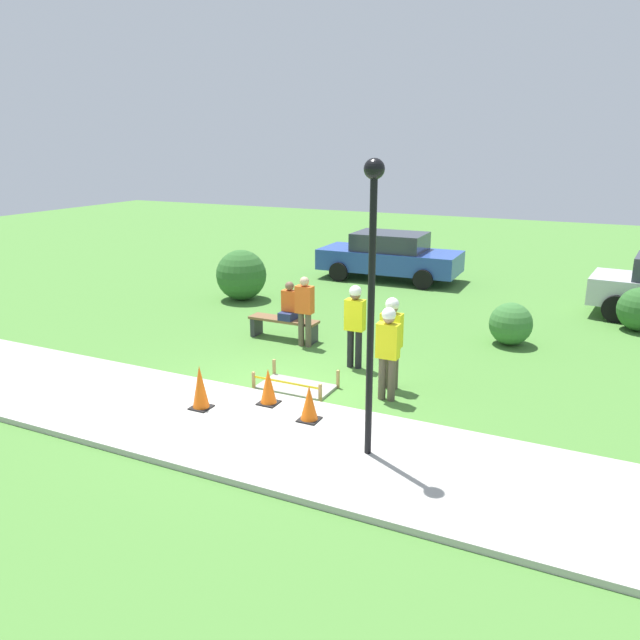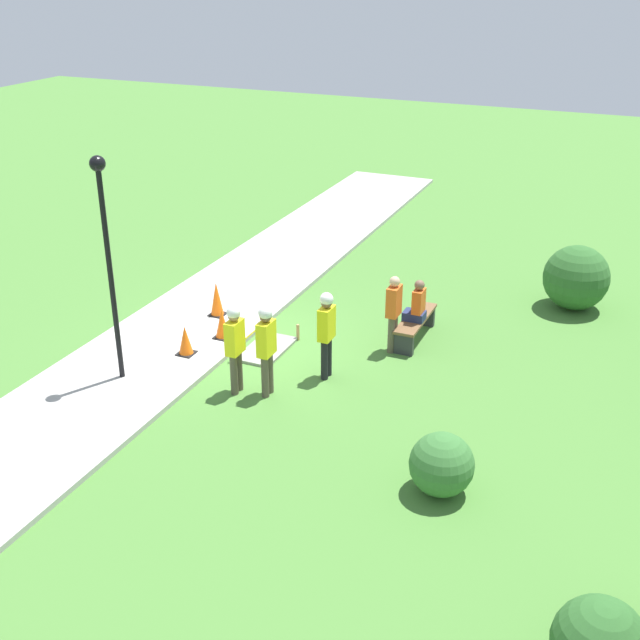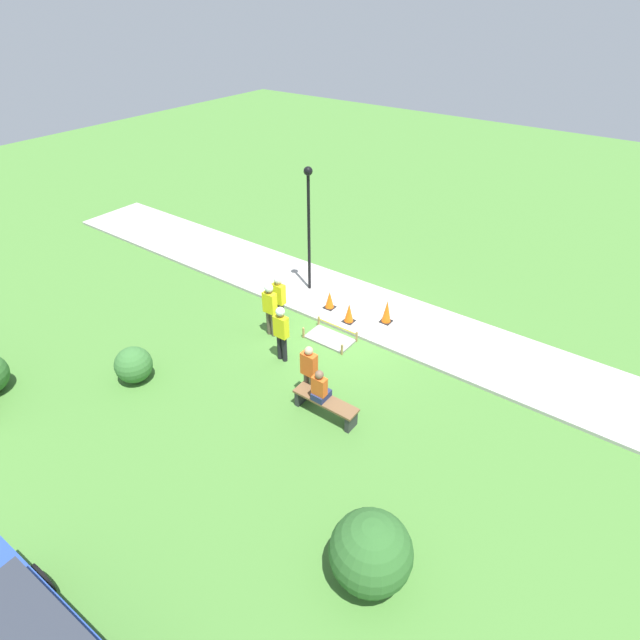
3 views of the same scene
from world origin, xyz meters
name	(u,v)px [view 1 (image 1 of 3)]	position (x,y,z in m)	size (l,w,h in m)	color
ground_plane	(276,398)	(0.00, 0.00, 0.00)	(60.00, 60.00, 0.00)	#477A33
sidewalk	(232,427)	(0.00, -1.45, 0.05)	(28.00, 2.90, 0.10)	#ADAAA3
wet_concrete_patch	(296,387)	(0.12, 0.55, 0.04)	(1.45, 0.83, 0.36)	gray
traffic_cone_near_patch	(200,387)	(-0.83, -1.14, 0.48)	(0.34, 0.34, 0.78)	black
traffic_cone_far_patch	(268,386)	(0.12, -0.47, 0.42)	(0.34, 0.34, 0.65)	black
traffic_cone_sidewalk_edge	(309,403)	(1.07, -0.76, 0.40)	(0.34, 0.34, 0.61)	black
park_bench	(284,325)	(-1.61, 3.19, 0.35)	(1.72, 0.44, 0.51)	#2D2D33
person_seated_on_bench	(289,304)	(-1.48, 3.24, 0.85)	(0.36, 0.44, 0.89)	navy
worker_supervisor	(355,319)	(0.66, 2.12, 1.04)	(0.40, 0.25, 1.75)	black
worker_assistant	(388,346)	(1.84, 0.82, 1.03)	(0.40, 0.25, 1.74)	brown
worker_trainee	(391,335)	(1.71, 1.39, 1.06)	(0.40, 0.26, 1.78)	brown
bystander_in_orange_shirt	(305,308)	(-0.91, 2.92, 0.92)	(0.40, 0.22, 1.63)	brown
lamppost_near	(372,271)	(2.36, -1.38, 2.84)	(0.28, 0.28, 4.24)	black
parked_car_blue	(390,256)	(-1.63, 10.61, 0.81)	(4.73, 2.23, 1.59)	#28479E
shrub_rounded_near	(511,324)	(3.30, 5.12, 0.49)	(0.99, 0.99, 0.99)	#387033
shrub_rounded_mid	(241,275)	(-4.61, 6.03, 0.74)	(1.48, 1.48, 1.48)	#2D6028
shrub_rounded_far	(640,309)	(5.99, 7.65, 0.54)	(1.09, 1.09, 1.09)	#2D6028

